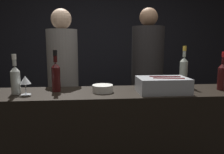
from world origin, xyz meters
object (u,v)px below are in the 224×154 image
(person_in_hoodie, at_px, (147,76))
(red_wine_bottle_black_foil, at_px, (56,75))
(wine_glass, at_px, (25,81))
(red_wine_bottle_tall, at_px, (222,75))
(white_wine_bottle, at_px, (15,78))
(person_blond_tee, at_px, (63,81))
(bowl_white, at_px, (103,88))
(rose_wine_bottle, at_px, (184,70))
(ice_bin_with_bottles, at_px, (163,84))

(person_in_hoodie, bearing_deg, red_wine_bottle_black_foil, 124.85)
(wine_glass, relative_size, red_wine_bottle_tall, 0.46)
(white_wine_bottle, distance_m, red_wine_bottle_tall, 1.74)
(person_blond_tee, bearing_deg, white_wine_bottle, 107.12)
(bowl_white, xyz_separation_m, person_in_hoodie, (0.57, 0.73, -0.01))
(wine_glass, xyz_separation_m, person_blond_tee, (0.21, 0.61, -0.11))
(red_wine_bottle_black_foil, relative_size, person_in_hoodie, 0.20)
(wine_glass, relative_size, red_wine_bottle_black_foil, 0.43)
(wine_glass, distance_m, red_wine_bottle_black_foil, 0.25)
(wine_glass, relative_size, person_blond_tee, 0.09)
(rose_wine_bottle, relative_size, person_in_hoodie, 0.21)
(ice_bin_with_bottles, bearing_deg, person_blond_tee, 144.98)
(wine_glass, bearing_deg, rose_wine_bottle, 9.51)
(red_wine_bottle_black_foil, distance_m, person_blond_tee, 0.52)
(person_in_hoodie, bearing_deg, wine_glass, 123.33)
(person_blond_tee, bearing_deg, rose_wine_bottle, -152.48)
(ice_bin_with_bottles, distance_m, white_wine_bottle, 1.20)
(ice_bin_with_bottles, relative_size, red_wine_bottle_black_foil, 1.17)
(white_wine_bottle, distance_m, rose_wine_bottle, 1.48)
(white_wine_bottle, relative_size, person_blond_tee, 0.19)
(white_wine_bottle, height_order, red_wine_bottle_tall, red_wine_bottle_tall)
(rose_wine_bottle, bearing_deg, red_wine_bottle_black_foil, -173.95)
(red_wine_bottle_tall, distance_m, person_blond_tee, 1.55)
(wine_glass, height_order, rose_wine_bottle, rose_wine_bottle)
(bowl_white, xyz_separation_m, wine_glass, (-0.61, -0.05, 0.08))
(ice_bin_with_bottles, distance_m, red_wine_bottle_black_foil, 0.90)
(bowl_white, height_order, white_wine_bottle, white_wine_bottle)
(ice_bin_with_bottles, distance_m, rose_wine_bottle, 0.38)
(white_wine_bottle, relative_size, person_in_hoodie, 0.18)
(bowl_white, distance_m, red_wine_bottle_tall, 1.04)
(rose_wine_bottle, distance_m, person_blond_tee, 1.24)
(ice_bin_with_bottles, height_order, bowl_white, ice_bin_with_bottles)
(bowl_white, height_order, rose_wine_bottle, rose_wine_bottle)
(red_wine_bottle_black_foil, xyz_separation_m, white_wine_bottle, (-0.31, -0.06, -0.01))
(ice_bin_with_bottles, bearing_deg, red_wine_bottle_tall, 5.95)
(red_wine_bottle_tall, height_order, person_blond_tee, person_blond_tee)
(red_wine_bottle_black_foil, relative_size, person_blond_tee, 0.20)
(bowl_white, xyz_separation_m, rose_wine_bottle, (0.77, 0.19, 0.12))
(red_wine_bottle_tall, relative_size, rose_wine_bottle, 0.87)
(ice_bin_with_bottles, distance_m, bowl_white, 0.50)
(white_wine_bottle, height_order, person_blond_tee, person_blond_tee)
(red_wine_bottle_tall, bearing_deg, bowl_white, 179.66)
(ice_bin_with_bottles, height_order, person_blond_tee, person_blond_tee)
(rose_wine_bottle, bearing_deg, person_in_hoodie, 110.63)
(white_wine_bottle, bearing_deg, ice_bin_with_bottles, -2.99)
(rose_wine_bottle, bearing_deg, person_blond_tee, 162.12)
(red_wine_bottle_tall, bearing_deg, red_wine_bottle_black_foil, 177.27)
(red_wine_bottle_tall, distance_m, rose_wine_bottle, 0.33)
(person_blond_tee, bearing_deg, bowl_white, 170.44)
(bowl_white, xyz_separation_m, white_wine_bottle, (-0.70, -0.00, 0.10))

